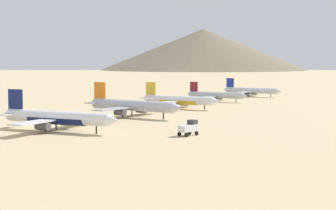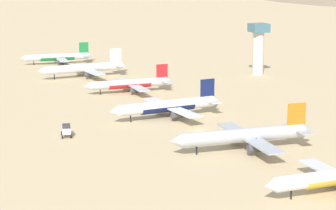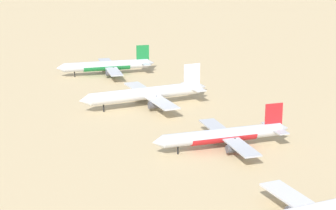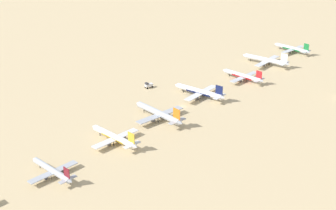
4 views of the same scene
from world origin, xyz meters
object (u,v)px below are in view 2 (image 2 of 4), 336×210
(service_truck, at_px, (66,129))
(parked_jet_0, at_px, (58,57))
(parked_jet_4, at_px, (245,136))
(parked_jet_1, at_px, (84,68))
(control_tower, at_px, (258,46))
(parked_jet_3, at_px, (168,106))
(parked_jet_2, at_px, (130,84))

(service_truck, bearing_deg, parked_jet_0, -98.98)
(parked_jet_4, distance_m, service_truck, 49.03)
(parked_jet_0, height_order, parked_jet_1, parked_jet_1)
(parked_jet_0, distance_m, control_tower, 95.25)
(parked_jet_3, relative_size, service_truck, 6.90)
(parked_jet_1, bearing_deg, service_truck, 75.00)
(parked_jet_0, relative_size, parked_jet_1, 0.88)
(parked_jet_0, distance_m, parked_jet_4, 163.79)
(parked_jet_0, distance_m, parked_jet_1, 40.94)
(service_truck, bearing_deg, parked_jet_4, 145.17)
(parked_jet_0, bearing_deg, service_truck, 81.02)
(parked_jet_0, relative_size, control_tower, 1.56)
(parked_jet_3, distance_m, service_truck, 35.97)
(control_tower, bearing_deg, parked_jet_0, -38.15)
(parked_jet_4, bearing_deg, parked_jet_3, -80.83)
(parked_jet_0, height_order, control_tower, control_tower)
(parked_jet_0, bearing_deg, parked_jet_4, 96.63)
(parked_jet_2, distance_m, service_truck, 64.97)
(parked_jet_3, distance_m, control_tower, 89.38)
(parked_jet_0, bearing_deg, control_tower, 141.85)
(parked_jet_3, height_order, service_truck, parked_jet_3)
(parked_jet_2, height_order, parked_jet_3, parked_jet_3)
(parked_jet_0, height_order, service_truck, parked_jet_0)
(parked_jet_1, xyz_separation_m, parked_jet_4, (-15.05, 121.93, 0.04))
(parked_jet_3, xyz_separation_m, control_tower, (-62.18, -63.60, 8.77))
(parked_jet_1, relative_size, parked_jet_3, 1.02)
(control_tower, bearing_deg, parked_jet_2, 18.49)
(parked_jet_2, xyz_separation_m, parked_jet_3, (0.20, 42.88, 0.37))
(parked_jet_1, bearing_deg, parked_jet_2, 102.74)
(parked_jet_2, height_order, parked_jet_4, parked_jet_4)
(service_truck, relative_size, control_tower, 0.25)
(parked_jet_1, bearing_deg, parked_jet_4, 97.04)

